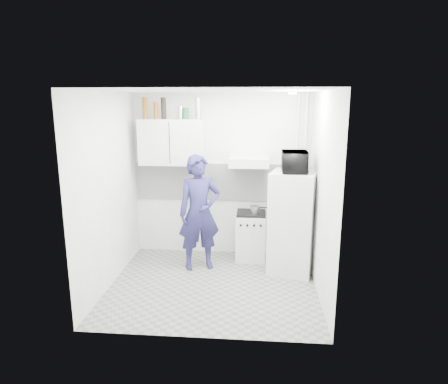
{
  "coord_description": "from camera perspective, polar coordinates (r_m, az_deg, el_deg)",
  "views": [
    {
      "loc": [
        0.58,
        -5.03,
        2.49
      ],
      "look_at": [
        0.13,
        0.3,
        1.25
      ],
      "focal_mm": 32.0,
      "sensor_mm": 36.0,
      "label": 1
    }
  ],
  "objects": [
    {
      "name": "range_hood",
      "position": [
        6.1,
        3.61,
        4.35
      ],
      "size": [
        0.6,
        0.5,
        0.14
      ],
      "primitive_type": "cube",
      "color": "silver",
      "rests_on": "wall_back"
    },
    {
      "name": "bottle_a",
      "position": [
        6.34,
        -11.21,
        11.68
      ],
      "size": [
        0.08,
        0.08,
        0.33
      ],
      "primitive_type": "cylinder",
      "color": "brown",
      "rests_on": "upper_cabinet"
    },
    {
      "name": "ceiling",
      "position": [
        5.06,
        -1.77,
        14.3
      ],
      "size": [
        2.8,
        2.8,
        0.0
      ],
      "primitive_type": "plane",
      "color": "white",
      "rests_on": "wall_back"
    },
    {
      "name": "floor",
      "position": [
        5.64,
        -1.58,
        -13.15
      ],
      "size": [
        2.8,
        2.8,
        0.0
      ],
      "primitive_type": "plane",
      "color": "gray",
      "rests_on": "ground"
    },
    {
      "name": "stove_top",
      "position": [
        6.27,
        3.9,
        -3.04
      ],
      "size": [
        0.44,
        0.44,
        0.03
      ],
      "primitive_type": "cube",
      "color": "black",
      "rests_on": "stove"
    },
    {
      "name": "wall_left",
      "position": [
        5.53,
        -16.23,
        0.11
      ],
      "size": [
        0.0,
        2.6,
        2.6
      ],
      "primitive_type": "plane",
      "rotation": [
        1.57,
        0.0,
        1.57
      ],
      "color": "white",
      "rests_on": "floor"
    },
    {
      "name": "person",
      "position": [
        5.91,
        -3.54,
        -2.97
      ],
      "size": [
        0.73,
        0.61,
        1.72
      ],
      "primitive_type": "imported",
      "rotation": [
        0.0,
        0.0,
        0.36
      ],
      "color": "#232050",
      "rests_on": "floor"
    },
    {
      "name": "saucepan",
      "position": [
        6.29,
        4.4,
        -2.43
      ],
      "size": [
        0.16,
        0.16,
        0.09
      ],
      "primitive_type": "cylinder",
      "color": "silver",
      "rests_on": "stove_top"
    },
    {
      "name": "canister_a",
      "position": [
        6.22,
        -6.27,
        11.2
      ],
      "size": [
        0.08,
        0.08,
        0.19
      ],
      "primitive_type": "cylinder",
      "color": "silver",
      "rests_on": "upper_cabinet"
    },
    {
      "name": "wall_right",
      "position": [
        5.23,
        13.76,
        -0.47
      ],
      "size": [
        0.0,
        2.6,
        2.6
      ],
      "primitive_type": "plane",
      "rotation": [
        1.57,
        0.0,
        -1.57
      ],
      "color": "white",
      "rests_on": "floor"
    },
    {
      "name": "upper_cabinet",
      "position": [
        6.28,
        -7.44,
        7.09
      ],
      "size": [
        1.0,
        0.35,
        0.7
      ],
      "primitive_type": "cube",
      "color": "white",
      "rests_on": "wall_back"
    },
    {
      "name": "bottle_b",
      "position": [
        6.3,
        -9.71,
        11.39
      ],
      "size": [
        0.07,
        0.07,
        0.25
      ],
      "primitive_type": "cylinder",
      "color": "brown",
      "rests_on": "upper_cabinet"
    },
    {
      "name": "pipe_b",
      "position": [
        6.34,
        10.22,
        2.02
      ],
      "size": [
        0.04,
        0.04,
        2.6
      ],
      "primitive_type": "cylinder",
      "color": "silver",
      "rests_on": "floor"
    },
    {
      "name": "stove",
      "position": [
        6.39,
        3.84,
        -6.35
      ],
      "size": [
        0.46,
        0.46,
        0.74
      ],
      "primitive_type": "cube",
      "color": "silver",
      "rests_on": "floor"
    },
    {
      "name": "pipe_a",
      "position": [
        6.35,
        11.3,
        2.0
      ],
      "size": [
        0.05,
        0.05,
        2.6
      ],
      "primitive_type": "cylinder",
      "color": "silver",
      "rests_on": "floor"
    },
    {
      "name": "wall_back",
      "position": [
        6.41,
        -0.4,
        2.36
      ],
      "size": [
        2.8,
        0.0,
        2.8
      ],
      "primitive_type": "plane",
      "rotation": [
        1.57,
        0.0,
        0.0
      ],
      "color": "white",
      "rests_on": "floor"
    },
    {
      "name": "microwave",
      "position": [
        5.7,
        10.08,
        4.28
      ],
      "size": [
        0.53,
        0.36,
        0.29
      ],
      "primitive_type": "imported",
      "rotation": [
        0.0,
        0.0,
        1.56
      ],
      "color": "black",
      "rests_on": "fridge"
    },
    {
      "name": "canister_b",
      "position": [
        6.2,
        -5.47,
        11.12
      ],
      "size": [
        0.09,
        0.09,
        0.17
      ],
      "primitive_type": "cylinder",
      "color": "#144C1E",
      "rests_on": "upper_cabinet"
    },
    {
      "name": "ceiling_spot_fixture",
      "position": [
        5.24,
        9.75,
        13.75
      ],
      "size": [
        0.1,
        0.1,
        0.02
      ],
      "primitive_type": "cylinder",
      "color": "white",
      "rests_on": "ceiling"
    },
    {
      "name": "bottle_e",
      "position": [
        6.17,
        -3.76,
        11.81
      ],
      "size": [
        0.08,
        0.08,
        0.32
      ],
      "primitive_type": "cylinder",
      "color": "silver",
      "rests_on": "upper_cabinet"
    },
    {
      "name": "bottle_c",
      "position": [
        6.27,
        -8.62,
        11.74
      ],
      "size": [
        0.08,
        0.08,
        0.32
      ],
      "primitive_type": "cylinder",
      "color": "black",
      "rests_on": "upper_cabinet"
    },
    {
      "name": "backsplash",
      "position": [
        6.42,
        -0.41,
        1.46
      ],
      "size": [
        2.74,
        0.03,
        0.6
      ],
      "primitive_type": "cube",
      "color": "white",
      "rests_on": "wall_back"
    },
    {
      "name": "fridge",
      "position": [
        5.9,
        9.74,
        -4.32
      ],
      "size": [
        0.75,
        0.75,
        1.5
      ],
      "primitive_type": "cube",
      "rotation": [
        0.0,
        0.0,
        -0.25
      ],
      "color": "white",
      "rests_on": "floor"
    }
  ]
}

